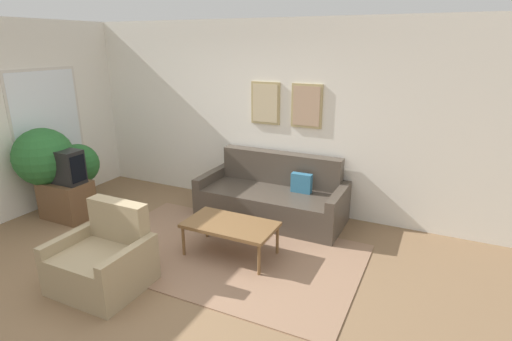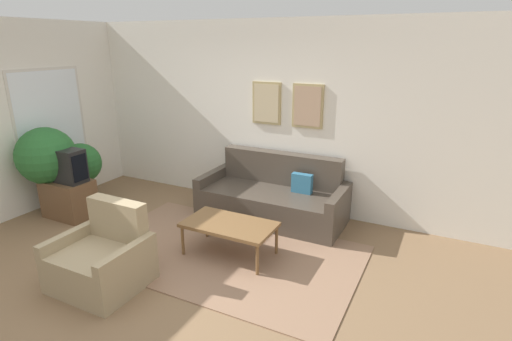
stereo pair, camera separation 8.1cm
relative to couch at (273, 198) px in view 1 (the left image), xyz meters
name	(u,v)px [view 1 (the left image)]	position (x,y,z in m)	size (l,w,h in m)	color
ground_plane	(149,280)	(-0.54, -2.03, -0.30)	(16.00, 16.00, 0.00)	#846647
area_rug	(224,253)	(-0.11, -1.20, -0.29)	(3.15, 1.90, 0.01)	#937056
wall_back	(253,115)	(-0.53, 0.46, 1.05)	(8.00, 0.09, 2.70)	white
wall_left_window	(11,122)	(-3.31, -1.40, 1.05)	(0.08, 8.00, 2.70)	white
couch	(273,198)	(0.00, 0.00, 0.00)	(2.02, 0.90, 0.88)	#4C4238
coffee_table	(230,226)	(-0.02, -1.19, 0.07)	(1.05, 0.58, 0.41)	brown
tv_stand	(67,200)	(-2.62, -1.26, -0.03)	(0.67, 0.45, 0.54)	brown
tv	(62,166)	(-2.61, -1.26, 0.47)	(0.63, 0.28, 0.47)	black
armchair	(104,261)	(-0.88, -2.27, -0.02)	(0.86, 0.76, 0.83)	tan
potted_plant_tall	(44,159)	(-2.92, -1.29, 0.54)	(0.81, 0.81, 1.27)	beige
potted_plant_by_window	(77,169)	(-2.94, -0.76, 0.23)	(0.51, 0.51, 0.84)	#935638
potted_plant_small	(79,166)	(-2.87, -0.78, 0.30)	(0.61, 0.61, 0.93)	slate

